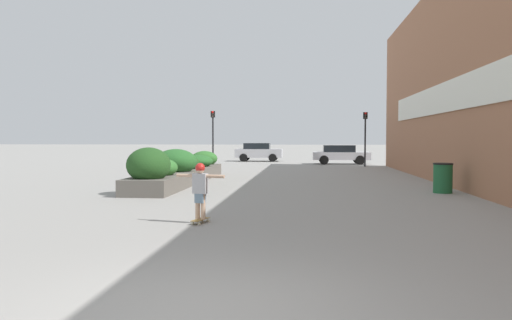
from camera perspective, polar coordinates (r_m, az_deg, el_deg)
ground_plane at (r=5.64m, az=-6.29°, el=-16.94°), size 300.00×300.00×0.00m
building_wall_right at (r=18.49m, az=24.31°, el=9.72°), size 0.67×34.95×8.57m
planter_box at (r=20.95m, az=-8.72°, el=-1.03°), size 1.71×10.76×1.58m
skateboard at (r=11.16m, az=-6.37°, el=-6.85°), size 0.35×0.65×0.09m
skateboarder at (r=11.07m, az=-6.39°, el=-2.88°), size 1.14×0.38×1.24m
trash_bin at (r=18.33m, az=20.57°, el=-1.93°), size 0.67×0.67×1.03m
car_leftmost at (r=41.16m, az=0.29°, el=0.96°), size 3.82×1.96×1.50m
car_center_left at (r=37.11m, az=9.63°, el=0.68°), size 4.12×2.01×1.39m
traffic_light_left at (r=34.96m, az=-4.95°, el=3.58°), size 0.28×0.30×3.80m
traffic_light_right at (r=34.16m, az=12.38°, el=3.40°), size 0.28×0.30×3.64m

